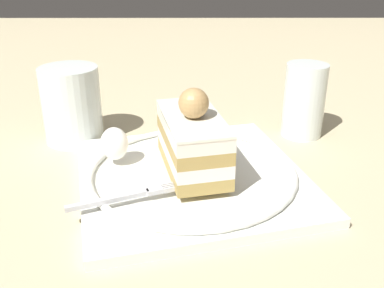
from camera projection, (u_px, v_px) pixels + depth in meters
name	position (u px, v px, depth m)	size (l,w,h in m)	color
ground_plane	(185.00, 187.00, 0.50)	(2.40, 2.40, 0.00)	#BEAF89
dessert_plate	(192.00, 175.00, 0.51)	(0.31, 0.31, 0.02)	white
cake_slice	(193.00, 140.00, 0.49)	(0.14, 0.09, 0.10)	tan
whipped_cream_dollop	(114.00, 144.00, 0.51)	(0.03, 0.03, 0.04)	white
fork	(132.00, 195.00, 0.44)	(0.06, 0.12, 0.00)	silver
drink_glass_near	(304.00, 105.00, 0.62)	(0.06, 0.06, 0.10)	white
drink_glass_far	(72.00, 108.00, 0.60)	(0.08, 0.08, 0.10)	white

